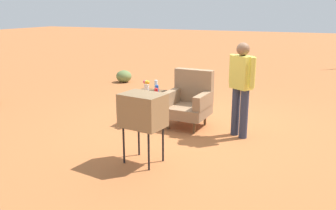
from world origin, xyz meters
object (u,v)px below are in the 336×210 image
armchair (189,100)px  tv_on_stand (143,111)px  soda_can_blue (157,88)px  flower_vase (147,86)px  side_table (150,96)px  person_standing (241,84)px  bottle_short_clear (156,85)px  soda_can_red (156,91)px

armchair → tv_on_stand: armchair is taller
armchair → soda_can_blue: bearing=-175.9°
tv_on_stand → flower_vase: bearing=115.6°
side_table → person_standing: bearing=-2.5°
person_standing → soda_can_blue: size_ratio=13.44×
bottle_short_clear → soda_can_blue: bottle_short_clear is taller
tv_on_stand → person_standing: size_ratio=0.63×
person_standing → soda_can_blue: (-1.67, 0.16, -0.26)m
side_table → bottle_short_clear: bottle_short_clear is taller
tv_on_stand → soda_can_red: (-0.55, 1.57, -0.10)m
person_standing → soda_can_red: (-1.57, -0.09, -0.26)m
side_table → flower_vase: size_ratio=2.34×
bottle_short_clear → tv_on_stand: bearing=-69.4°
armchair → person_standing: person_standing is taller
side_table → flower_vase: bearing=-79.0°
person_standing → soda_can_red: size_ratio=13.44×
tv_on_stand → person_standing: person_standing is taller
tv_on_stand → soda_can_red: bearing=109.3°
person_standing → soda_can_blue: 1.70m
tv_on_stand → soda_can_red: 1.67m
armchair → tv_on_stand: 1.89m
tv_on_stand → soda_can_blue: size_ratio=8.44×
person_standing → soda_can_red: 1.59m
side_table → armchair: bearing=9.4°
side_table → person_standing: person_standing is taller
person_standing → soda_can_blue: person_standing is taller
person_standing → flower_vase: bearing=-176.0°
armchair → side_table: bearing=-170.6°
soda_can_red → bottle_short_clear: size_ratio=0.61×
bottle_short_clear → flower_vase: bearing=-92.5°
armchair → soda_can_red: 0.65m
soda_can_blue → flower_vase: bearing=-105.7°
tv_on_stand → soda_can_red: tv_on_stand is taller
person_standing → tv_on_stand: bearing=-121.4°
tv_on_stand → bottle_short_clear: (-0.72, 1.91, -0.06)m
side_table → tv_on_stand: (0.78, -1.74, 0.25)m
soda_can_red → flower_vase: (-0.18, -0.03, 0.09)m
flower_vase → bottle_short_clear: bearing=87.5°
soda_can_blue → tv_on_stand: bearing=-70.2°
armchair → tv_on_stand: bearing=-89.9°
armchair → person_standing: 1.13m
side_table → person_standing: 1.84m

